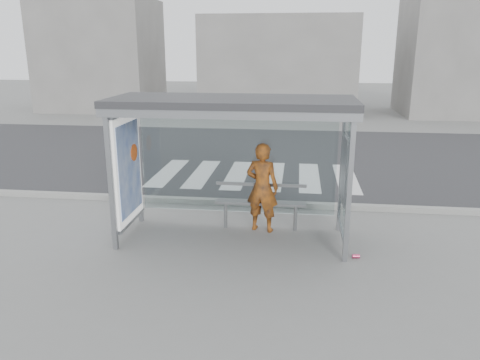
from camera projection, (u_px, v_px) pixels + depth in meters
name	position (u px, v px, depth m)	size (l,w,h in m)	color
ground	(233.00, 239.00, 8.76)	(80.00, 80.00, 0.00)	slate
road	(262.00, 155.00, 15.43)	(30.00, 10.00, 0.01)	#2D2D30
curb	(245.00, 203.00, 10.60)	(30.00, 0.18, 0.12)	gray
crosswalk	(255.00, 175.00, 13.05)	(5.55, 3.00, 0.00)	silver
bus_shelter	(212.00, 133.00, 8.31)	(4.25, 1.65, 2.62)	gray
building_left	(101.00, 55.00, 26.29)	(6.00, 5.00, 6.00)	slate
building_center	(279.00, 65.00, 25.24)	(8.00, 5.00, 5.00)	slate
building_right	(455.00, 46.00, 23.89)	(5.00, 5.00, 7.00)	slate
person	(262.00, 187.00, 8.94)	(0.64, 0.42, 1.74)	red
bench	(260.00, 203.00, 9.11)	(1.77, 0.22, 0.91)	slate
soda_can	(356.00, 256.00, 7.95)	(0.07, 0.07, 0.12)	#D13D69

